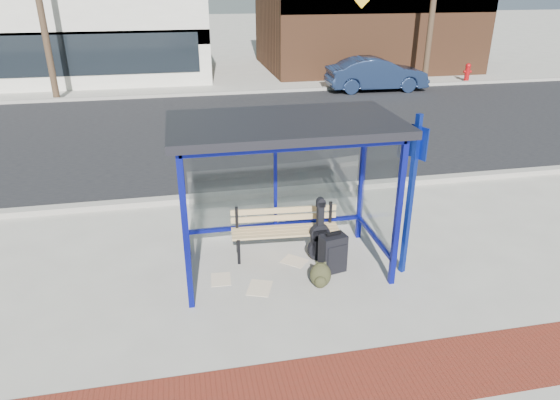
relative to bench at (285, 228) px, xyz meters
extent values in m
plane|color=#B2ADA0|center=(-0.10, -0.46, -0.47)|extent=(120.00, 120.00, 0.00)
cube|color=maroon|center=(-0.10, -3.06, -0.47)|extent=(60.00, 1.00, 0.01)
cube|color=gray|center=(-0.10, 2.44, -0.41)|extent=(60.00, 0.25, 0.12)
cube|color=black|center=(-0.10, 7.54, -0.47)|extent=(60.00, 10.00, 0.00)
cube|color=gray|center=(-0.10, 12.64, -0.41)|extent=(60.00, 0.25, 0.12)
cube|color=#B2ADA0|center=(-0.10, 14.54, -0.47)|extent=(60.00, 4.00, 0.01)
cube|color=navy|center=(-1.60, -1.21, 0.68)|extent=(0.08, 0.08, 2.30)
cube|color=navy|center=(1.40, -1.21, 0.68)|extent=(0.08, 0.08, 2.30)
cube|color=navy|center=(-1.60, 0.29, 0.68)|extent=(0.08, 0.08, 2.30)
cube|color=navy|center=(1.40, 0.29, 0.68)|extent=(0.08, 0.08, 2.30)
cube|color=navy|center=(-0.10, 0.29, 1.79)|extent=(3.00, 0.08, 0.08)
cube|color=navy|center=(-0.10, -1.21, 1.79)|extent=(3.00, 0.08, 0.08)
cube|color=navy|center=(-1.60, -0.46, 1.79)|extent=(0.08, 1.50, 0.08)
cube|color=navy|center=(1.40, -0.46, 1.79)|extent=(0.08, 1.50, 0.08)
cube|color=navy|center=(-0.10, 0.29, -0.07)|extent=(3.00, 0.08, 0.06)
cube|color=navy|center=(-1.60, -0.46, -0.07)|extent=(0.08, 1.50, 0.06)
cube|color=navy|center=(1.40, -0.46, -0.07)|extent=(0.08, 1.50, 0.06)
cube|color=navy|center=(-0.10, 0.29, 0.88)|extent=(0.05, 0.05, 1.90)
cube|color=silver|center=(-0.10, 0.29, 0.84)|extent=(2.84, 0.01, 1.82)
cube|color=silver|center=(-1.60, -0.46, 0.84)|extent=(0.02, 1.34, 1.82)
cube|color=silver|center=(1.40, -0.46, 0.84)|extent=(0.02, 1.34, 1.82)
cube|color=black|center=(-0.10, -0.46, 1.89)|extent=(3.30, 1.80, 0.12)
cube|color=#59331E|center=(7.90, 18.04, 2.73)|extent=(10.00, 7.00, 6.40)
cube|color=black|center=(7.90, 14.59, 2.73)|extent=(10.00, 0.10, 0.80)
cylinder|color=#4C3826|center=(-3.10, 21.54, 2.03)|extent=(0.36, 0.36, 5.00)
cylinder|color=#4C3826|center=(12.40, 21.54, 2.03)|extent=(0.36, 0.36, 5.00)
cube|color=black|center=(-0.80, -0.20, -0.25)|extent=(0.05, 0.05, 0.44)
cube|color=black|center=(-0.78, 0.19, -0.06)|extent=(0.05, 0.05, 0.84)
cube|color=black|center=(-0.79, -0.01, -0.25)|extent=(0.08, 0.40, 0.05)
cube|color=black|center=(0.77, -0.31, -0.25)|extent=(0.05, 0.05, 0.44)
cube|color=black|center=(0.79, 0.07, -0.06)|extent=(0.05, 0.05, 0.84)
cube|color=black|center=(0.78, -0.12, -0.25)|extent=(0.08, 0.40, 0.05)
cube|color=#D7B37C|center=(-0.02, -0.22, -0.03)|extent=(1.77, 0.21, 0.03)
cube|color=#D7B37C|center=(-0.01, -0.11, -0.03)|extent=(1.77, 0.21, 0.03)
cube|color=#D7B37C|center=(0.00, -0.01, -0.03)|extent=(1.77, 0.21, 0.03)
cube|color=#D7B37C|center=(0.01, 0.10, -0.03)|extent=(1.77, 0.21, 0.03)
cube|color=#D7B37C|center=(0.01, 0.14, 0.12)|extent=(1.77, 0.15, 0.10)
cube|color=#D7B37C|center=(0.01, 0.14, 0.25)|extent=(1.77, 0.15, 0.10)
cylinder|color=black|center=(0.51, -0.32, -0.28)|extent=(0.39, 0.14, 0.38)
cylinder|color=black|center=(0.51, -0.32, 0.02)|extent=(0.32, 0.13, 0.32)
cube|color=black|center=(0.51, -0.32, -0.14)|extent=(0.28, 0.13, 0.45)
cube|color=black|center=(0.51, -0.32, 0.32)|extent=(0.11, 0.10, 0.45)
cube|color=black|center=(0.51, -0.32, 0.52)|extent=(0.14, 0.10, 0.09)
cube|color=black|center=(0.61, -0.71, -0.15)|extent=(0.44, 0.33, 0.62)
cylinder|color=black|center=(0.47, -0.74, -0.44)|extent=(0.10, 0.23, 0.06)
cylinder|color=black|center=(0.76, -0.68, -0.44)|extent=(0.10, 0.23, 0.06)
cube|color=black|center=(0.61, -0.71, 0.19)|extent=(0.25, 0.10, 0.05)
cube|color=black|center=(0.64, -0.84, -0.13)|extent=(0.31, 0.09, 0.34)
ellipsoid|color=#292917|center=(0.32, -1.07, -0.29)|extent=(0.37, 0.30, 0.37)
ellipsoid|color=#292917|center=(0.29, -1.18, -0.34)|extent=(0.21, 0.17, 0.19)
cube|color=#292917|center=(0.32, -1.05, -0.11)|extent=(0.11, 0.07, 0.03)
cube|color=navy|center=(1.70, -0.93, 0.80)|extent=(0.10, 0.10, 2.54)
cube|color=navy|center=(1.74, -0.91, 1.64)|extent=(0.14, 0.30, 0.48)
cube|color=white|center=(-1.14, -0.61, -0.47)|extent=(0.32, 0.39, 0.01)
cube|color=white|center=(-0.59, -0.96, -0.47)|extent=(0.46, 0.52, 0.01)
cube|color=white|center=(0.10, -0.31, -0.47)|extent=(0.50, 0.49, 0.01)
imported|color=#182543|center=(6.37, 12.17, 0.19)|extent=(4.08, 1.55, 1.33)
cylinder|color=#9E0B0E|center=(11.06, 13.20, -0.15)|extent=(0.21, 0.21, 0.64)
sphere|color=#9E0B0E|center=(11.06, 13.20, 0.20)|extent=(0.24, 0.24, 0.24)
cylinder|color=#9E0B0E|center=(11.06, 13.20, -0.05)|extent=(0.35, 0.15, 0.11)
camera|label=1|loc=(-1.53, -7.17, 3.79)|focal=32.00mm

